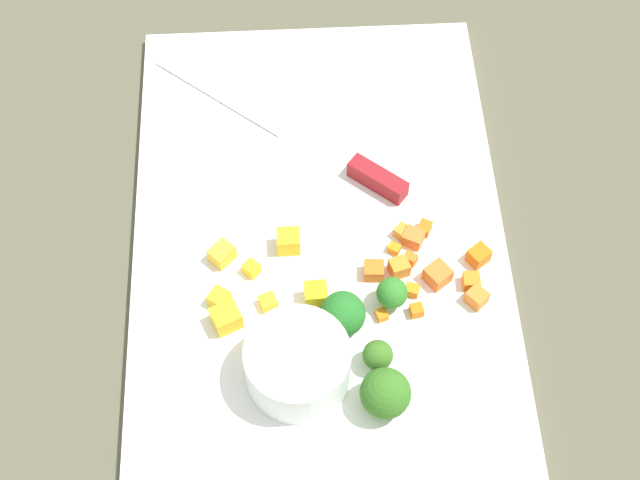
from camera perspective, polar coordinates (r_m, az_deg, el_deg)
The scene contains 29 objects.
ground_plane at distance 0.88m, azimuth 0.00°, elevation -0.75°, with size 4.00×4.00×0.00m, color brown.
cutting_board at distance 0.88m, azimuth 0.00°, elevation -0.55°, with size 0.54×0.34×0.01m, color white.
prep_bowl at distance 0.79m, azimuth -1.36°, elevation -7.46°, with size 0.09×0.09×0.05m, color white.
chef_knife at distance 0.93m, azimuth 0.00°, elevation 5.60°, with size 0.21×0.25×0.02m.
carrot_dice_0 at distance 0.85m, azimuth 7.07°, elevation -2.09°, with size 0.02×0.02×0.02m, color orange.
carrot_dice_1 at distance 0.87m, azimuth 9.50°, elevation -0.93°, with size 0.02×0.02×0.02m, color orange.
carrot_dice_2 at distance 0.85m, azimuth 4.77°, elevation -1.65°, with size 0.02×0.02×0.02m, color orange.
carrot_dice_3 at distance 0.86m, azimuth 9.06°, elevation -2.46°, with size 0.01×0.01×0.01m, color orange.
carrot_dice_4 at distance 0.85m, azimuth 9.40°, elevation -3.42°, with size 0.02×0.02×0.02m, color orange.
carrot_dice_5 at distance 0.84m, azimuth 5.81°, elevation -4.23°, with size 0.01×0.01×0.01m, color orange.
carrot_dice_6 at distance 0.83m, azimuth 3.72°, elevation -4.51°, with size 0.01×0.01×0.01m, color orange.
carrot_dice_7 at distance 0.85m, azimuth 5.54°, elevation -3.01°, with size 0.01×0.01×0.01m, color orange.
carrot_dice_8 at distance 0.88m, azimuth 4.96°, elevation 0.47°, with size 0.01×0.01×0.01m, color orange.
carrot_dice_9 at distance 0.87m, azimuth 4.48°, elevation -0.52°, with size 0.01×0.01×0.01m, color orange.
carrot_dice_10 at distance 0.88m, azimuth 6.29°, elevation 0.72°, with size 0.01×0.01×0.01m, color orange.
carrot_dice_11 at distance 0.86m, azimuth 5.44°, elevation -1.13°, with size 0.01×0.01×0.01m, color orange.
carrot_dice_12 at distance 0.87m, azimuth 5.63°, elevation 0.04°, with size 0.02×0.02×0.01m, color orange.
carrot_dice_13 at distance 0.85m, azimuth 3.25°, elevation -1.84°, with size 0.02×0.02×0.01m, color orange.
pepper_dice_0 at distance 0.86m, azimuth -1.90°, elevation -0.15°, with size 0.02×0.02×0.02m, color yellow.
pepper_dice_1 at distance 0.84m, azimuth -3.12°, elevation -3.74°, with size 0.01×0.01×0.01m, color yellow.
pepper_dice_2 at distance 0.83m, azimuth -5.64°, elevation -4.69°, with size 0.02×0.02×0.02m, color yellow.
pepper_dice_3 at distance 0.86m, azimuth -5.90°, elevation -0.84°, with size 0.02×0.02×0.02m, color yellow.
pepper_dice_4 at distance 0.84m, azimuth -6.07°, elevation -3.52°, with size 0.02×0.02×0.01m, color yellow.
pepper_dice_5 at distance 0.83m, azimuth -0.25°, elevation -3.31°, with size 0.02×0.02×0.02m, color yellow.
pepper_dice_6 at distance 0.85m, azimuth -4.13°, elevation -1.72°, with size 0.01×0.01×0.01m, color yellow.
broccoli_floret_0 at distance 0.82m, azimuth 1.37°, elevation -4.47°, with size 0.04×0.04×0.04m.
broccoli_floret_1 at distance 0.83m, azimuth 4.34°, elevation -3.21°, with size 0.03×0.03×0.03m.
broccoli_floret_2 at distance 0.78m, azimuth 3.94°, elevation -9.18°, with size 0.04×0.04×0.05m.
broccoli_floret_3 at distance 0.80m, azimuth 3.49°, elevation -6.92°, with size 0.03×0.03×0.03m.
Camera 1 is at (-0.45, 0.02, 0.76)m, focal length 53.34 mm.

